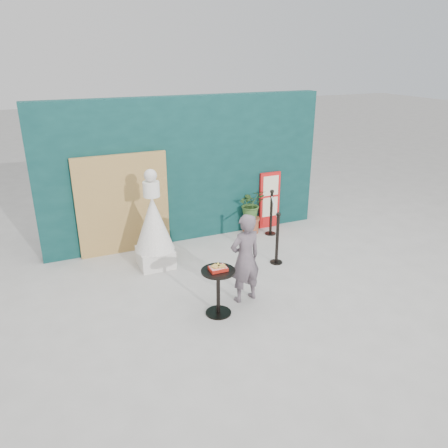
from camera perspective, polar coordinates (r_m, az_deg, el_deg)
ground at (r=7.08m, az=3.97°, el=-10.85°), size 60.00×60.00×0.00m
back_wall at (r=9.18m, az=-4.93°, el=7.01°), size 6.00×0.30×3.00m
bamboo_fence at (r=8.79m, az=-13.03°, el=2.47°), size 1.80×0.08×2.00m
woman at (r=6.94m, az=2.78°, el=-4.51°), size 0.58×0.42×1.49m
menu_board at (r=10.00m, az=5.97°, el=3.11°), size 0.50×0.07×1.30m
statue at (r=8.15m, az=-9.17°, el=-0.51°), size 0.73×0.73×1.88m
cafe_table at (r=6.68m, az=-0.76°, el=-7.97°), size 0.52×0.52×0.75m
food_basket at (r=6.54m, az=-0.77°, el=-5.76°), size 0.26×0.19×0.11m
planter at (r=9.67m, az=3.55°, el=2.12°), size 0.59×0.51×1.00m
stanchion_barrier at (r=8.97m, az=6.54°, el=-0.15°), size 0.84×1.54×1.03m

